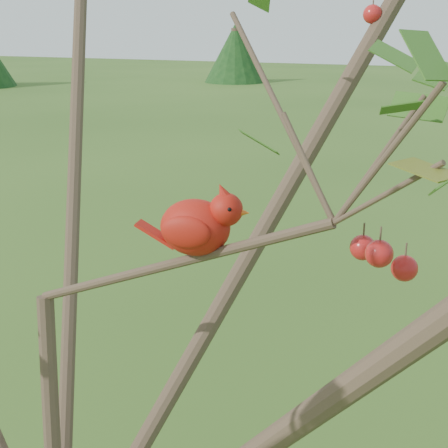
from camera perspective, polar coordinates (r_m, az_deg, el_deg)
name	(u,v)px	position (r m, az deg, el deg)	size (l,w,h in m)	color
crabapple_tree	(24,241)	(1.14, -17.79, -1.47)	(2.35, 2.05, 2.95)	#433224
cardinal	(199,225)	(1.04, -2.30, -0.06)	(0.20, 0.11, 0.14)	#B01C0F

